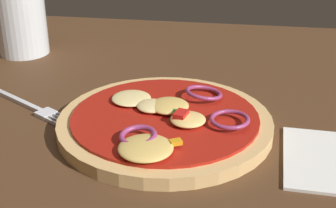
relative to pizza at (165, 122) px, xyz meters
name	(u,v)px	position (x,y,z in m)	size (l,w,h in m)	color
dining_table	(147,150)	(-0.02, -0.02, -0.02)	(1.22, 0.85, 0.03)	#4C301C
pizza	(165,122)	(0.00, 0.00, 0.00)	(0.22, 0.22, 0.03)	tan
fork	(22,103)	(-0.17, 0.04, -0.01)	(0.17, 0.11, 0.00)	silver
beer_glass	(19,9)	(-0.25, 0.21, 0.06)	(0.07, 0.07, 0.14)	silver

